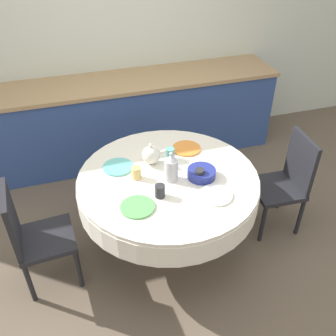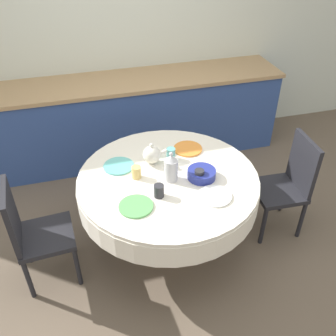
# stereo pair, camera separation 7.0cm
# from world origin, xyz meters

# --- Properties ---
(ground_plane) EXTENTS (12.00, 12.00, 0.00)m
(ground_plane) POSITION_xyz_m (0.00, 0.00, 0.00)
(ground_plane) COLOR brown
(wall_back) EXTENTS (7.00, 0.05, 2.60)m
(wall_back) POSITION_xyz_m (0.00, 1.80, 1.30)
(wall_back) COLOR beige
(wall_back) RESTS_ON ground_plane
(kitchen_counter) EXTENTS (3.24, 0.64, 0.91)m
(kitchen_counter) POSITION_xyz_m (0.00, 1.46, 0.46)
(kitchen_counter) COLOR #2D4784
(kitchen_counter) RESTS_ON ground_plane
(dining_table) EXTENTS (1.39, 1.39, 0.73)m
(dining_table) POSITION_xyz_m (0.00, 0.00, 0.60)
(dining_table) COLOR tan
(dining_table) RESTS_ON ground_plane
(chair_left) EXTENTS (0.42, 0.42, 0.90)m
(chair_left) POSITION_xyz_m (1.04, -0.05, 0.49)
(chair_left) COLOR black
(chair_left) RESTS_ON ground_plane
(chair_right) EXTENTS (0.43, 0.43, 0.90)m
(chair_right) POSITION_xyz_m (-1.04, -0.07, 0.49)
(chair_right) COLOR black
(chair_right) RESTS_ON ground_plane
(plate_near_left) EXTENTS (0.24, 0.24, 0.01)m
(plate_near_left) POSITION_xyz_m (-0.30, -0.27, 0.73)
(plate_near_left) COLOR #5BA85B
(plate_near_left) RESTS_ON dining_table
(cup_near_left) EXTENTS (0.07, 0.07, 0.10)m
(cup_near_left) POSITION_xyz_m (-0.12, -0.20, 0.77)
(cup_near_left) COLOR #28282D
(cup_near_left) RESTS_ON dining_table
(plate_near_right) EXTENTS (0.24, 0.24, 0.01)m
(plate_near_right) POSITION_xyz_m (0.26, -0.32, 0.73)
(plate_near_right) COLOR white
(plate_near_right) RESTS_ON dining_table
(cup_near_right) EXTENTS (0.07, 0.07, 0.10)m
(cup_near_right) POSITION_xyz_m (0.21, -0.11, 0.77)
(cup_near_right) COLOR #28282D
(cup_near_right) RESTS_ON dining_table
(plate_far_left) EXTENTS (0.24, 0.24, 0.01)m
(plate_far_left) POSITION_xyz_m (-0.34, 0.23, 0.73)
(plate_far_left) COLOR #60BCB7
(plate_far_left) RESTS_ON dining_table
(cup_far_left) EXTENTS (0.07, 0.07, 0.10)m
(cup_far_left) POSITION_xyz_m (-0.23, 0.05, 0.77)
(cup_far_left) COLOR #DBB766
(cup_far_left) RESTS_ON dining_table
(plate_far_right) EXTENTS (0.24, 0.24, 0.01)m
(plate_far_right) POSITION_xyz_m (0.26, 0.31, 0.73)
(plate_far_right) COLOR orange
(plate_far_right) RESTS_ON dining_table
(cup_far_right) EXTENTS (0.07, 0.07, 0.10)m
(cup_far_right) POSITION_xyz_m (0.09, 0.22, 0.77)
(cup_far_right) COLOR #5BA39E
(cup_far_right) RESTS_ON dining_table
(coffee_carafe) EXTENTS (0.10, 0.10, 0.25)m
(coffee_carafe) POSITION_xyz_m (0.01, -0.04, 0.83)
(coffee_carafe) COLOR #B2B2B7
(coffee_carafe) RESTS_ON dining_table
(teapot) EXTENTS (0.20, 0.14, 0.19)m
(teapot) POSITION_xyz_m (-0.08, 0.20, 0.81)
(teapot) COLOR silver
(teapot) RESTS_ON dining_table
(fruit_bowl) EXTENTS (0.21, 0.21, 0.07)m
(fruit_bowl) POSITION_xyz_m (0.24, -0.08, 0.76)
(fruit_bowl) COLOR navy
(fruit_bowl) RESTS_ON dining_table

